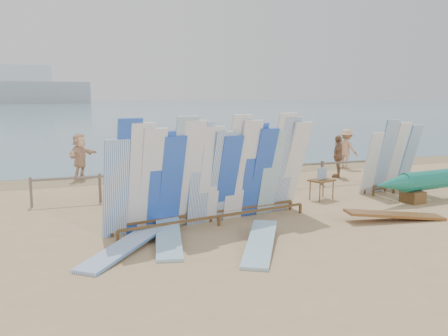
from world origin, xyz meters
name	(u,v)px	position (x,y,z in m)	size (l,w,h in m)	color
ground	(257,213)	(0.00, 0.00, 0.00)	(160.00, 160.00, 0.00)	tan
ocean	(68,107)	(0.00, 128.00, 0.00)	(320.00, 240.00, 0.02)	slate
wet_sand_strip	(187,174)	(0.00, 7.20, 0.00)	(40.00, 2.60, 0.01)	olive
distant_ship	(27,89)	(-12.00, 180.00, 5.31)	(45.00, 8.00, 14.00)	#999EA3
fence	(220,174)	(0.00, 3.00, 0.63)	(12.08, 0.08, 0.90)	#716256
main_surfboard_rack	(215,175)	(-1.48, -0.67, 1.29)	(5.75, 1.73, 2.85)	brown
side_surfboard_rack	(391,159)	(5.45, 1.02, 1.14)	(2.28, 0.89, 2.52)	brown
vendor_table	(322,189)	(2.67, 0.88, 0.34)	(0.91, 0.76, 1.03)	brown
flat_board_b	(260,249)	(-1.22, -2.91, 0.00)	(0.56, 2.70, 0.07)	#83BAD2
flat_board_a	(168,242)	(-2.99, -1.75, 0.00)	(0.56, 2.70, 0.07)	#83BAD2
flat_board_c	(395,220)	(3.13, -2.01, 0.00)	(0.56, 2.70, 0.07)	brown
flat_board_e	(123,253)	(-4.07, -2.14, 0.00)	(0.56, 2.70, 0.07)	white
beach_chair_left	(190,181)	(-0.78, 3.99, 0.27)	(0.77, 0.78, 0.94)	red
beach_chair_right	(211,180)	(0.08, 4.17, 0.23)	(0.60, 0.62, 0.78)	red
stroller	(247,175)	(1.22, 3.51, 0.45)	(0.75, 0.93, 1.11)	red
beachgoer_3	(134,161)	(-2.50, 5.46, 0.90)	(1.16, 0.48, 1.79)	tan
beachgoer_extra_0	(346,149)	(7.21, 6.12, 0.89)	(1.15, 0.48, 1.78)	tan
beachgoer_11	(80,156)	(-4.29, 7.50, 0.91)	(1.69, 0.55, 1.83)	beige
beachgoer_7	(246,160)	(1.83, 5.11, 0.78)	(0.57, 0.31, 1.56)	#8C6042
beachgoer_5	(232,157)	(1.45, 5.66, 0.85)	(1.58, 0.51, 1.70)	beige
beachgoer_4	(165,162)	(-1.46, 4.95, 0.86)	(1.01, 0.44, 1.73)	#8C6042
beachgoer_6	(258,159)	(1.90, 4.12, 0.95)	(0.92, 0.44, 1.89)	tan
beachgoer_10	(338,156)	(5.50, 4.22, 0.85)	(1.00, 0.43, 1.71)	#8C6042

